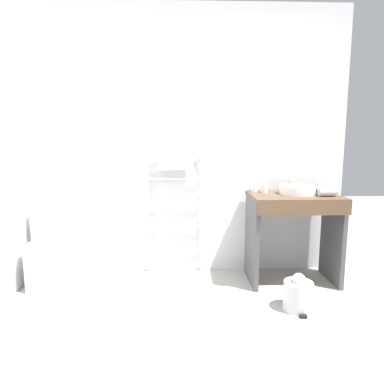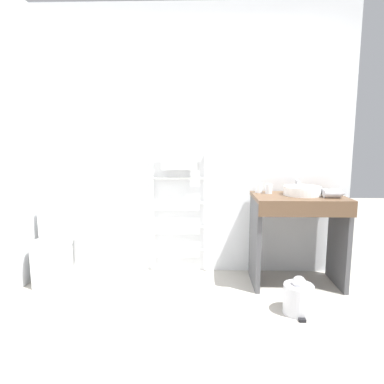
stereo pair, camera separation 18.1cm
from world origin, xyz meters
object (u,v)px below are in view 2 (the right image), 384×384
at_px(hair_dryer, 333,193).
at_px(trash_bin, 298,298).
at_px(sink_basin, 302,190).
at_px(cup_near_edge, 269,189).
at_px(toilet, 54,251).
at_px(cup_near_wall, 259,188).
at_px(towel_radiator, 180,187).

distance_m(hair_dryer, trash_bin, 0.95).
bearing_deg(sink_basin, cup_near_edge, 164.21).
height_order(toilet, sink_basin, sink_basin).
bearing_deg(sink_basin, cup_near_wall, 160.02).
distance_m(towel_radiator, cup_near_edge, 0.86).
bearing_deg(trash_bin, sink_basin, 74.81).
height_order(toilet, cup_near_wall, cup_near_wall).
xyz_separation_m(cup_near_wall, trash_bin, (0.21, -0.72, -0.75)).
relative_size(towel_radiator, cup_near_wall, 13.10).
bearing_deg(hair_dryer, towel_radiator, 165.13).
bearing_deg(cup_near_edge, cup_near_wall, 147.35).
bearing_deg(toilet, cup_near_wall, 5.63).
xyz_separation_m(cup_near_wall, cup_near_edge, (0.08, -0.05, -0.00)).
height_order(towel_radiator, trash_bin, towel_radiator).
xyz_separation_m(toilet, cup_near_wall, (1.92, 0.19, 0.59)).
relative_size(towel_radiator, hair_dryer, 6.67).
bearing_deg(hair_dryer, trash_bin, -130.22).
relative_size(sink_basin, cup_near_wall, 3.46).
distance_m(cup_near_wall, trash_bin, 1.06).
relative_size(toilet, trash_bin, 2.45).
relative_size(cup_near_wall, hair_dryer, 0.51).
height_order(toilet, hair_dryer, hair_dryer).
bearing_deg(cup_near_wall, towel_radiator, 172.84).
xyz_separation_m(towel_radiator, hair_dryer, (1.35, -0.36, 0.00)).
distance_m(towel_radiator, hair_dryer, 1.40).
bearing_deg(toilet, cup_near_edge, 3.89).
distance_m(sink_basin, trash_bin, 0.96).
bearing_deg(cup_near_wall, trash_bin, -73.78).
xyz_separation_m(toilet, sink_basin, (2.29, 0.06, 0.58)).
height_order(hair_dryer, trash_bin, hair_dryer).
height_order(cup_near_wall, hair_dryer, cup_near_wall).
bearing_deg(hair_dryer, sink_basin, 150.04).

